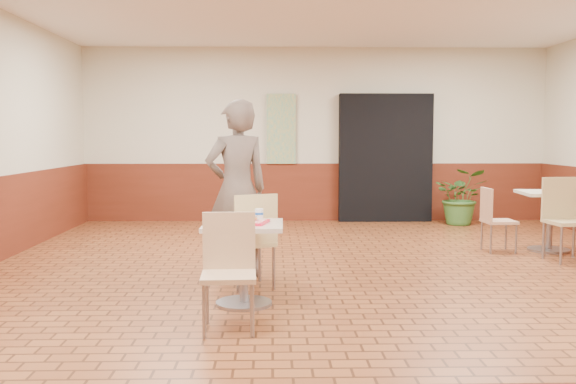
{
  "coord_description": "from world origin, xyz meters",
  "views": [
    {
      "loc": [
        -0.75,
        -6.15,
        1.48
      ],
      "look_at": [
        -0.6,
        -0.12,
        0.95
      ],
      "focal_mm": 40.0,
      "sensor_mm": 36.0,
      "label": 1
    }
  ],
  "objects_px": {
    "serving_tray": "(243,222)",
    "long_john_donut": "(250,218)",
    "chair_second_front": "(565,214)",
    "customer": "(237,189)",
    "main_table": "(244,250)",
    "second_table": "(550,211)",
    "ring_donut": "(230,217)",
    "paper_cup": "(259,214)",
    "potted_plant": "(462,197)",
    "chair_main_back": "(252,236)",
    "chair_second_left": "(494,216)",
    "chair_main_front": "(229,265)"
  },
  "relations": [
    {
      "from": "chair_main_front",
      "to": "chair_second_left",
      "type": "distance_m",
      "value": 4.51
    },
    {
      "from": "main_table",
      "to": "serving_tray",
      "type": "xyz_separation_m",
      "value": [
        0.0,
        0.0,
        0.25
      ]
    },
    {
      "from": "customer",
      "to": "main_table",
      "type": "bearing_deg",
      "value": 73.43
    },
    {
      "from": "serving_tray",
      "to": "paper_cup",
      "type": "height_order",
      "value": "paper_cup"
    },
    {
      "from": "main_table",
      "to": "paper_cup",
      "type": "xyz_separation_m",
      "value": [
        0.13,
        0.07,
        0.31
      ]
    },
    {
      "from": "chair_main_back",
      "to": "long_john_donut",
      "type": "relative_size",
      "value": 6.14
    },
    {
      "from": "long_john_donut",
      "to": "paper_cup",
      "type": "relative_size",
      "value": 1.61
    },
    {
      "from": "ring_donut",
      "to": "chair_second_front",
      "type": "xyz_separation_m",
      "value": [
        3.86,
        1.89,
        -0.22
      ]
    },
    {
      "from": "ring_donut",
      "to": "second_table",
      "type": "height_order",
      "value": "ring_donut"
    },
    {
      "from": "paper_cup",
      "to": "chair_main_back",
      "type": "bearing_deg",
      "value": 98.85
    },
    {
      "from": "chair_main_back",
      "to": "chair_second_left",
      "type": "relative_size",
      "value": 1.13
    },
    {
      "from": "main_table",
      "to": "long_john_donut",
      "type": "relative_size",
      "value": 4.77
    },
    {
      "from": "potted_plant",
      "to": "long_john_donut",
      "type": "bearing_deg",
      "value": -123.63
    },
    {
      "from": "ring_donut",
      "to": "long_john_donut",
      "type": "xyz_separation_m",
      "value": [
        0.18,
        -0.08,
        0.0
      ]
    },
    {
      "from": "second_table",
      "to": "chair_main_front",
      "type": "bearing_deg",
      "value": -140.3
    },
    {
      "from": "chair_main_front",
      "to": "potted_plant",
      "type": "xyz_separation_m",
      "value": [
        3.49,
        5.7,
        -0.02
      ]
    },
    {
      "from": "chair_main_front",
      "to": "serving_tray",
      "type": "xyz_separation_m",
      "value": [
        0.08,
        0.68,
        0.24
      ]
    },
    {
      "from": "serving_tray",
      "to": "potted_plant",
      "type": "height_order",
      "value": "potted_plant"
    },
    {
      "from": "second_table",
      "to": "ring_donut",
      "type": "bearing_deg",
      "value": -147.76
    },
    {
      "from": "main_table",
      "to": "second_table",
      "type": "distance_m",
      "value": 4.59
    },
    {
      "from": "chair_main_front",
      "to": "chair_second_front",
      "type": "bearing_deg",
      "value": 32.33
    },
    {
      "from": "ring_donut",
      "to": "second_table",
      "type": "relative_size",
      "value": 0.14
    },
    {
      "from": "paper_cup",
      "to": "second_table",
      "type": "height_order",
      "value": "paper_cup"
    },
    {
      "from": "main_table",
      "to": "potted_plant",
      "type": "bearing_deg",
      "value": 55.88
    },
    {
      "from": "potted_plant",
      "to": "chair_main_front",
      "type": "bearing_deg",
      "value": -121.44
    },
    {
      "from": "serving_tray",
      "to": "paper_cup",
      "type": "distance_m",
      "value": 0.16
    },
    {
      "from": "ring_donut",
      "to": "paper_cup",
      "type": "xyz_separation_m",
      "value": [
        0.26,
        -0.01,
        0.03
      ]
    },
    {
      "from": "chair_second_front",
      "to": "serving_tray",
      "type": "bearing_deg",
      "value": -158.24
    },
    {
      "from": "second_table",
      "to": "long_john_donut",
      "type": "bearing_deg",
      "value": -145.66
    },
    {
      "from": "main_table",
      "to": "ring_donut",
      "type": "xyz_separation_m",
      "value": [
        -0.12,
        0.07,
        0.28
      ]
    },
    {
      "from": "ring_donut",
      "to": "potted_plant",
      "type": "height_order",
      "value": "potted_plant"
    },
    {
      "from": "potted_plant",
      "to": "chair_second_front",
      "type": "bearing_deg",
      "value": -83.87
    },
    {
      "from": "paper_cup",
      "to": "ring_donut",
      "type": "bearing_deg",
      "value": 178.05
    },
    {
      "from": "ring_donut",
      "to": "chair_main_back",
      "type": "bearing_deg",
      "value": 70.95
    },
    {
      "from": "long_john_donut",
      "to": "chair_second_front",
      "type": "xyz_separation_m",
      "value": [
        3.68,
        1.97,
        -0.22
      ]
    },
    {
      "from": "main_table",
      "to": "paper_cup",
      "type": "relative_size",
      "value": 7.68
    },
    {
      "from": "serving_tray",
      "to": "ring_donut",
      "type": "xyz_separation_m",
      "value": [
        -0.12,
        0.07,
        0.03
      ]
    },
    {
      "from": "second_table",
      "to": "potted_plant",
      "type": "relative_size",
      "value": 0.82
    },
    {
      "from": "chair_main_front",
      "to": "long_john_donut",
      "type": "xyz_separation_m",
      "value": [
        0.14,
        0.67,
        0.27
      ]
    },
    {
      "from": "chair_main_back",
      "to": "chair_second_front",
      "type": "xyz_separation_m",
      "value": [
        3.68,
        1.38,
        0.03
      ]
    },
    {
      "from": "second_table",
      "to": "potted_plant",
      "type": "bearing_deg",
      "value": 99.48
    },
    {
      "from": "chair_main_back",
      "to": "chair_second_front",
      "type": "relative_size",
      "value": 0.94
    },
    {
      "from": "main_table",
      "to": "potted_plant",
      "type": "distance_m",
      "value": 6.07
    },
    {
      "from": "second_table",
      "to": "chair_second_left",
      "type": "bearing_deg",
      "value": -178.04
    },
    {
      "from": "serving_tray",
      "to": "potted_plant",
      "type": "relative_size",
      "value": 0.43
    },
    {
      "from": "chair_main_front",
      "to": "customer",
      "type": "height_order",
      "value": "customer"
    },
    {
      "from": "second_table",
      "to": "chair_second_left",
      "type": "relative_size",
      "value": 0.94
    },
    {
      "from": "serving_tray",
      "to": "long_john_donut",
      "type": "xyz_separation_m",
      "value": [
        0.06,
        -0.01,
        0.03
      ]
    },
    {
      "from": "potted_plant",
      "to": "serving_tray",
      "type": "bearing_deg",
      "value": -124.12
    },
    {
      "from": "chair_main_front",
      "to": "second_table",
      "type": "xyz_separation_m",
      "value": [
        3.9,
        3.24,
        0.02
      ]
    }
  ]
}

